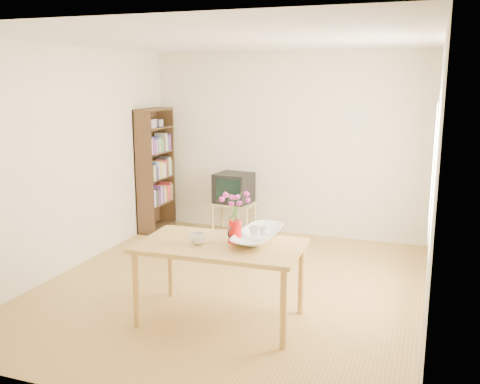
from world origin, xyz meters
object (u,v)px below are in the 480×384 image
at_px(mug, 197,238).
at_px(bowl, 258,214).
at_px(television, 234,187).
at_px(pitcher, 235,232).
at_px(table, 220,251).

xyz_separation_m(mug, bowl, (0.48, 0.30, 0.20)).
bearing_deg(television, bowl, -58.31).
relative_size(pitcher, bowl, 0.40).
height_order(pitcher, television, pitcher).
bearing_deg(mug, table, -174.26).
bearing_deg(table, bowl, 35.68).
relative_size(pitcher, television, 0.40).
distance_m(mug, television, 2.93).
bearing_deg(pitcher, table, -126.66).
distance_m(pitcher, television, 2.85).
bearing_deg(table, pitcher, 40.22).
height_order(pitcher, bowl, bowl).
bearing_deg(table, mug, -160.03).
relative_size(mug, television, 0.24).
relative_size(table, bowl, 2.87).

